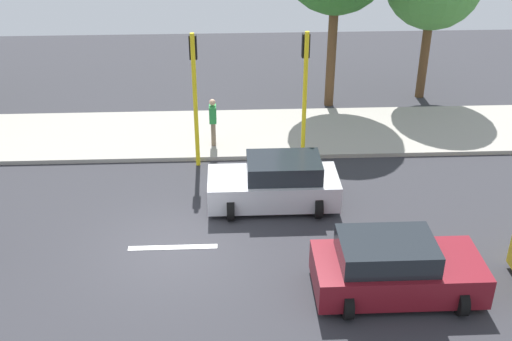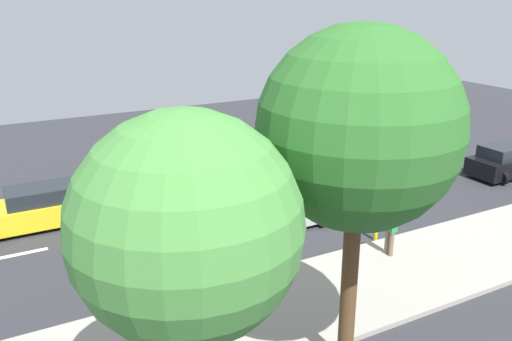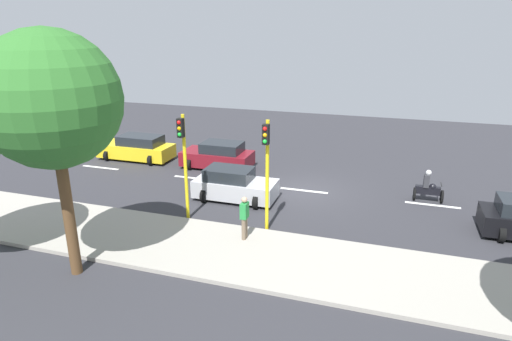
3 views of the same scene
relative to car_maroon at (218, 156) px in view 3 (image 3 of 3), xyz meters
The scene contains 14 objects.
ground_plane 5.91m from the car_maroon, 68.93° to the left, with size 40.00×60.00×0.10m, color #2D2D33.
sidewalk 10.64m from the car_maroon, 31.00° to the left, with size 4.00×60.00×0.15m, color #9E998E.
lane_stripe_far_north 6.90m from the car_maroon, 72.11° to the right, with size 0.20×2.40×0.01m, color white.
lane_stripe_north 2.28m from the car_maroon, 14.06° to the right, with size 0.20×2.40×0.01m, color white.
lane_stripe_mid 5.91m from the car_maroon, 68.93° to the left, with size 0.20×2.40×0.01m, color white.
lane_stripe_south 11.69m from the car_maroon, 79.59° to the left, with size 0.20×2.40×0.01m, color white.
car_maroon is the anchor object (origin of this frame).
car_yellow_cab 5.36m from the car_maroon, 89.90° to the right, with size 2.21×4.57×1.52m.
car_silver 4.93m from the car_maroon, 31.19° to the left, with size 2.13×3.84×1.52m.
motorcycle 11.36m from the car_maroon, 81.54° to the left, with size 0.60×1.30×1.53m.
pedestrian_near_signal 9.24m from the car_maroon, 28.73° to the left, with size 0.40×0.24×1.69m.
traffic_light_corner 7.44m from the car_maroon, 11.75° to the left, with size 0.49×0.24×4.50m.
traffic_light_midblock 8.82m from the car_maroon, 35.42° to the left, with size 0.49×0.24×4.50m.
street_tree_north 12.87m from the car_maroon, ahead, with size 4.11×4.11×7.82m.
Camera 3 is at (19.88, 3.90, 7.81)m, focal length 30.33 mm.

